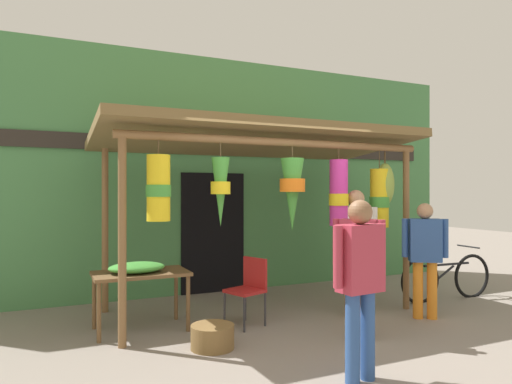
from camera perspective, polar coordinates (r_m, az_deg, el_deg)
ground_plane at (r=5.92m, az=3.07°, el=-16.50°), size 30.00×30.00×0.00m
shop_facade at (r=7.88m, az=-5.03°, el=2.08°), size 9.48×0.29×3.94m
market_stall_canopy at (r=6.40m, az=1.36°, el=4.64°), size 4.47×2.11×2.59m
display_table at (r=5.85m, az=-14.12°, el=-10.40°), size 1.12×0.67×0.71m
flower_heap_on_table at (r=5.77m, az=-14.44°, el=-9.06°), size 0.67×0.47×0.13m
folding_chair at (r=5.93m, az=-0.85°, el=-11.48°), size 0.51×0.51×0.84m
wicker_basket_by_table at (r=5.19m, az=-5.43°, el=-17.45°), size 0.47×0.47×0.25m
parked_bicycle at (r=7.87m, az=22.56°, el=-9.76°), size 1.75×0.44×0.92m
vendor_in_orange at (r=6.54m, az=20.24°, el=-6.89°), size 0.51×0.40×1.53m
customer_foreground at (r=5.40m, az=12.62°, el=-7.99°), size 0.44×0.45×1.59m
shopper_by_bananas at (r=6.39m, az=12.29°, el=-6.00°), size 0.56×0.35×1.71m
passerby_at_right at (r=4.24m, az=12.81°, el=-9.96°), size 0.59×0.26×1.61m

